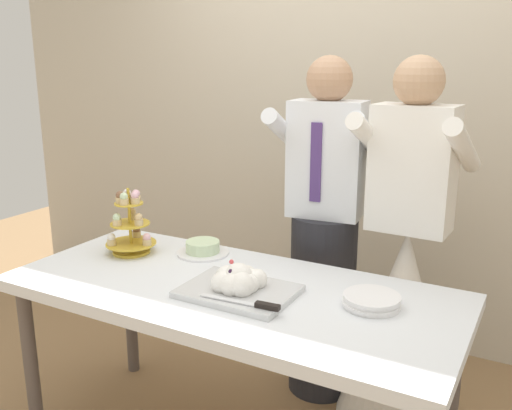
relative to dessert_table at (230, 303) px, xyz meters
The scene contains 8 objects.
rear_wall 1.59m from the dessert_table, 90.00° to the left, with size 5.20×0.10×2.90m, color beige.
dessert_table is the anchor object (origin of this frame).
cupcake_stand 0.65m from the dessert_table, 169.15° to the left, with size 0.23×0.23×0.31m.
main_cake_tray 0.15m from the dessert_table, 37.82° to the right, with size 0.44×0.31×0.12m.
plate_stack 0.56m from the dessert_table, ahead, with size 0.21×0.21×0.04m.
round_cake 0.41m from the dessert_table, 139.41° to the left, with size 0.24×0.24×0.06m.
person_groom 0.67m from the dessert_table, 78.68° to the left, with size 0.50×0.53×1.66m.
person_bride 0.83m from the dessert_table, 48.84° to the left, with size 0.56×0.56×1.66m.
Camera 1 is at (1.08, -1.74, 1.64)m, focal length 39.16 mm.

